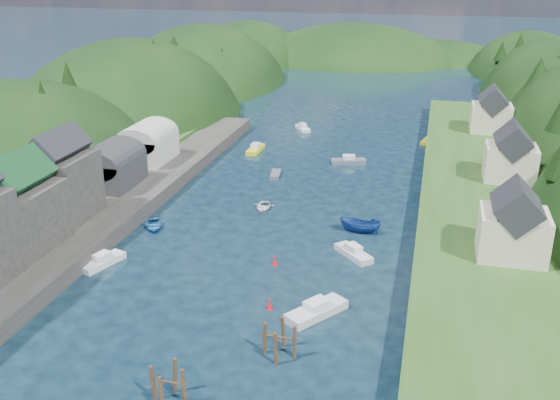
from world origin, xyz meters
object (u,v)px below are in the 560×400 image
(channel_buoy_far, at_px, (275,261))
(piling_cluster_near, at_px, (169,388))
(piling_cluster_far, at_px, (280,343))
(channel_buoy_near, at_px, (270,305))

(channel_buoy_far, bearing_deg, piling_cluster_near, -95.10)
(piling_cluster_far, bearing_deg, piling_cluster_near, -130.48)
(channel_buoy_near, bearing_deg, piling_cluster_near, -104.94)
(piling_cluster_near, relative_size, channel_buoy_far, 3.44)
(piling_cluster_near, xyz_separation_m, channel_buoy_far, (2.19, 24.51, -0.84))
(piling_cluster_near, relative_size, channel_buoy_near, 3.44)
(piling_cluster_far, relative_size, channel_buoy_near, 3.36)
(piling_cluster_far, relative_size, channel_buoy_far, 3.36)
(piling_cluster_near, height_order, piling_cluster_far, piling_cluster_near)
(piling_cluster_near, distance_m, channel_buoy_near, 15.75)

